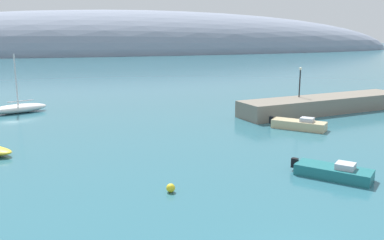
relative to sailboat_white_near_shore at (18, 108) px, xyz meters
name	(u,v)px	position (x,y,z in m)	size (l,w,h in m)	color
breakwater_rocks	(325,104)	(36.29, -11.23, 0.37)	(23.41, 4.50, 1.93)	gray
distant_ridge	(135,53)	(41.60, 147.63, -0.59)	(297.10, 63.38, 40.26)	gray
sailboat_white_near_shore	(18,108)	(0.00, 0.00, 0.00)	(7.15, 4.42, 7.23)	white
motorboat_sand_foreground	(299,125)	(28.11, -18.34, -0.12)	(4.97, 5.21, 1.27)	#C6B284
motorboat_teal_alongside_breakwater	(334,172)	(22.37, -31.65, -0.17)	(4.60, 5.06, 1.17)	#1E6B70
mooring_buoy_yellow	(171,188)	(11.07, -30.70, -0.31)	(0.56, 0.56, 0.56)	yellow
harbor_lamp_post	(300,78)	(33.02, -10.48, 3.64)	(0.36, 0.36, 3.67)	black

